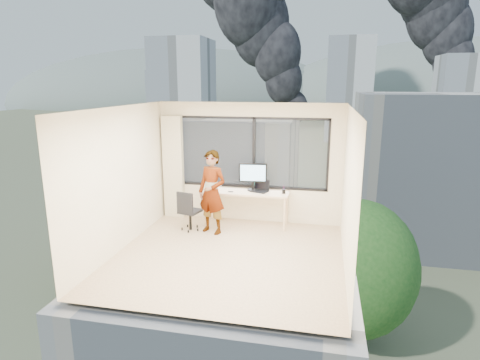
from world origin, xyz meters
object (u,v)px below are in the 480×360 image
(desk, at_px, (246,208))
(laptop, at_px, (259,187))
(person, at_px, (212,192))
(handbag, at_px, (260,184))
(monitor, at_px, (253,177))
(game_console, at_px, (213,185))
(chair, at_px, (190,210))

(desk, height_order, laptop, laptop)
(person, distance_m, laptop, 1.06)
(person, bearing_deg, handbag, 65.09)
(desk, distance_m, monitor, 0.69)
(person, bearing_deg, game_console, 123.79)
(monitor, distance_m, handbag, 0.28)
(chair, distance_m, game_console, 0.94)
(handbag, bearing_deg, desk, -131.05)
(desk, distance_m, handbag, 0.59)
(monitor, relative_size, game_console, 1.93)
(person, height_order, game_console, person)
(monitor, height_order, game_console, monitor)
(monitor, distance_m, game_console, 0.97)
(desk, relative_size, laptop, 4.88)
(chair, bearing_deg, handbag, 45.95)
(laptop, bearing_deg, person, -126.13)
(handbag, bearing_deg, game_console, -175.65)
(monitor, relative_size, handbag, 2.24)
(game_console, bearing_deg, handbag, 19.71)
(desk, bearing_deg, person, -134.52)
(laptop, bearing_deg, chair, -138.24)
(person, relative_size, laptop, 4.63)
(game_console, relative_size, laptop, 0.84)
(chair, distance_m, monitor, 1.50)
(person, distance_m, monitor, 1.02)
(chair, relative_size, laptop, 2.35)
(laptop, bearing_deg, desk, -159.04)
(desk, height_order, person, person)
(person, xyz_separation_m, handbag, (0.84, 0.84, -0.00))
(desk, height_order, monitor, monitor)
(chair, height_order, game_console, chair)
(chair, height_order, person, person)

